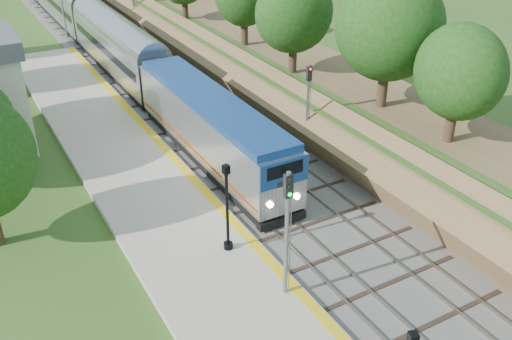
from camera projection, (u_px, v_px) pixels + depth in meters
trackbed at (87, 23)px, 69.24m from camera, size 9.50×170.00×0.28m
platform at (165, 212)px, 32.63m from camera, size 6.40×68.00×0.38m
yellow_stripe at (210, 197)px, 33.75m from camera, size 0.55×68.00×0.01m
embankment at (151, 0)px, 71.90m from camera, size 10.64×170.00×11.70m
trees_behind_platform at (26, 135)px, 31.50m from camera, size 7.82×53.32×7.21m
lamppost_far at (227, 213)px, 28.31m from camera, size 0.48×0.48×4.87m
signal_platform at (287, 222)px, 24.55m from camera, size 0.37×0.30×6.38m
signal_farside at (308, 100)px, 37.66m from camera, size 0.34×0.27×6.23m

